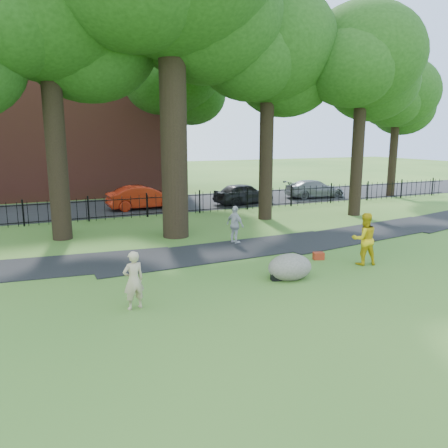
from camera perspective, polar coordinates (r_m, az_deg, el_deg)
name	(u,v)px	position (r m, az deg, el deg)	size (l,w,h in m)	color
ground	(251,287)	(12.71, 3.50, -8.19)	(120.00, 120.00, 0.00)	#356824
footpath	(227,251)	(16.48, 0.35, -3.54)	(36.00, 2.60, 0.03)	black
street	(131,206)	(27.51, -12.02, 2.30)	(80.00, 7.00, 0.02)	black
iron_fence	(147,206)	(23.56, -10.03, 2.35)	(44.00, 0.04, 1.20)	black
brick_building	(48,111)	(34.68, -21.99, 13.54)	(18.00, 8.00, 12.00)	brown
tree_row	(173,43)	(20.32, -6.63, 22.43)	(26.82, 7.96, 12.42)	black
woman	(134,280)	(11.15, -11.73, -7.21)	(0.54, 0.36, 1.49)	tan
man	(364,239)	(15.33, 17.84, -1.86)	(0.86, 0.67, 1.76)	gold
pedestrian	(235,225)	(17.43, 1.46, -0.13)	(0.90, 0.37, 1.53)	#B5B6BA
boulder	(290,265)	(13.45, 8.60, -5.36)	(1.39, 1.05, 0.81)	#665F55
backpack	(277,276)	(13.28, 6.99, -6.73)	(0.38, 0.24, 0.28)	black
red_bag	(319,256)	(15.70, 12.24, -4.10)	(0.37, 0.23, 0.25)	maroon
red_sedan	(144,197)	(26.21, -10.46, 3.46)	(1.47, 4.23, 1.39)	#A6210C
grey_car	(244,193)	(27.72, 2.57, 4.01)	(1.58, 3.92, 1.34)	black
silver_car	(315,189)	(31.17, 11.75, 4.51)	(1.72, 4.23, 1.23)	gray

